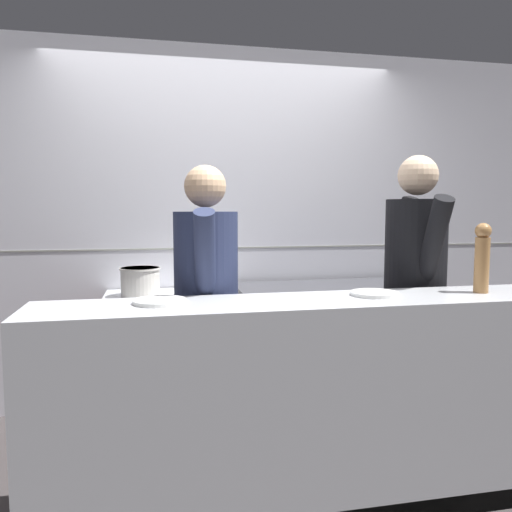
{
  "coord_description": "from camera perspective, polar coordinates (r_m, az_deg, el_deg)",
  "views": [
    {
      "loc": [
        -0.53,
        -2.38,
        1.44
      ],
      "look_at": [
        0.09,
        0.58,
        1.15
      ],
      "focal_mm": 35.0,
      "sensor_mm": 36.0,
      "label": 1
    }
  ],
  "objects": [
    {
      "name": "wall_back_tiled",
      "position": [
        3.7,
        -3.56,
        3.28
      ],
      "size": [
        8.0,
        0.06,
        2.6
      ],
      "color": "silver",
      "rests_on": "ground_plane"
    },
    {
      "name": "chef_sous",
      "position": [
        3.1,
        17.67,
        -3.49
      ],
      "size": [
        0.39,
        0.76,
        1.75
      ],
      "rotation": [
        0.0,
        0.0,
        -0.1
      ],
      "color": "black",
      "rests_on": "ground_plane"
    },
    {
      "name": "plated_dish_appetiser",
      "position": [
        2.52,
        13.4,
        -4.2
      ],
      "size": [
        0.23,
        0.23,
        0.02
      ],
      "color": "white",
      "rests_on": "pass_counter"
    },
    {
      "name": "ground_plane",
      "position": [
        2.83,
        0.75,
        -25.1
      ],
      "size": [
        14.0,
        14.0,
        0.0
      ],
      "primitive_type": "plane",
      "color": "#383333"
    },
    {
      "name": "chef_head_cook",
      "position": [
        2.68,
        -5.7,
        -5.6
      ],
      "size": [
        0.38,
        0.73,
        1.66
      ],
      "rotation": [
        0.0,
        0.0,
        -0.13
      ],
      "color": "black",
      "rests_on": "ground_plane"
    },
    {
      "name": "sauce_pot",
      "position": [
        3.3,
        -6.08,
        -3.09
      ],
      "size": [
        0.25,
        0.25,
        0.15
      ],
      "color": "beige",
      "rests_on": "oven_range"
    },
    {
      "name": "stock_pot",
      "position": [
        3.33,
        -13.09,
        -2.82
      ],
      "size": [
        0.26,
        0.26,
        0.19
      ],
      "color": "beige",
      "rests_on": "oven_range"
    },
    {
      "name": "pass_counter",
      "position": [
        2.52,
        8.54,
        -16.36
      ],
      "size": [
        2.77,
        0.45,
        1.01
      ],
      "color": "#B7BABF",
      "rests_on": "ground_plane"
    },
    {
      "name": "pepper_mill",
      "position": [
        2.75,
        24.43,
        -0.04
      ],
      "size": [
        0.08,
        0.08,
        0.35
      ],
      "color": "#AD7A47",
      "rests_on": "pass_counter"
    },
    {
      "name": "plated_dish_main",
      "position": [
        2.29,
        -10.93,
        -5.1
      ],
      "size": [
        0.24,
        0.24,
        0.02
      ],
      "color": "white",
      "rests_on": "pass_counter"
    },
    {
      "name": "prep_counter",
      "position": [
        3.63,
        9.01,
        -10.45
      ],
      "size": [
        1.39,
        0.65,
        0.9
      ],
      "color": "#38383D",
      "rests_on": "ground_plane"
    },
    {
      "name": "oven_range",
      "position": [
        3.41,
        -9.86,
        -11.74
      ],
      "size": [
        0.83,
        0.71,
        0.87
      ],
      "color": "maroon",
      "rests_on": "ground_plane"
    }
  ]
}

